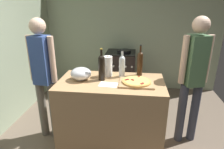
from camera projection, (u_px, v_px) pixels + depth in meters
name	position (u px, v px, depth m)	size (l,w,h in m)	color
ground_plane	(119.00, 120.00, 3.26)	(3.96, 3.40, 0.02)	#6B5B4C
kitchen_wall_rear	(125.00, 29.00, 4.17)	(3.96, 0.10, 2.60)	#99A889
kitchen_wall_left	(8.00, 39.00, 3.01)	(0.10, 3.40, 2.60)	#99A889
counter	(111.00, 115.00, 2.52)	(1.28, 0.70, 0.94)	tan
cutting_board	(136.00, 83.00, 2.28)	(0.40, 0.32, 0.02)	tan
pizza	(136.00, 81.00, 2.28)	(0.34, 0.34, 0.03)	tan
mixing_bowl	(81.00, 74.00, 2.38)	(0.25, 0.25, 0.15)	#B2B2B7
paper_towel_roll	(108.00, 66.00, 2.49)	(0.12, 0.12, 0.26)	white
wine_bottle_green	(140.00, 63.00, 2.50)	(0.07, 0.07, 0.40)	#331E0F
wine_bottle_amber	(122.00, 65.00, 2.46)	(0.08, 0.08, 0.35)	silver
wine_bottle_clear	(102.00, 67.00, 2.34)	(0.08, 0.08, 0.39)	black
recipe_sheet	(108.00, 85.00, 2.26)	(0.21, 0.15, 0.00)	white
stove	(121.00, 73.00, 4.09)	(0.58, 0.60, 0.94)	black
person_in_stripes	(43.00, 73.00, 2.56)	(0.38, 0.22, 1.67)	slate
person_in_red	(194.00, 74.00, 2.46)	(0.38, 0.25, 1.69)	#383D4C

